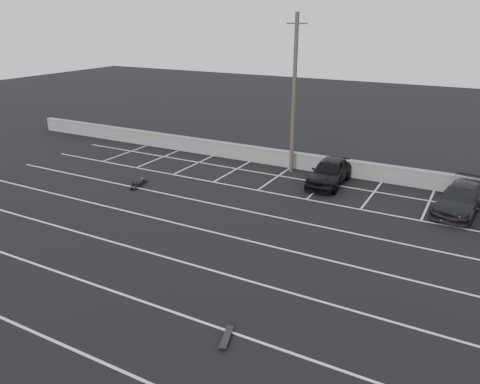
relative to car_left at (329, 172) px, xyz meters
The scene contains 8 objects.
ground 12.09m from the car_left, 96.06° to the right, with size 120.00×120.00×0.00m, color black.
seawall 2.38m from the car_left, 122.48° to the left, with size 50.00×0.45×1.06m.
stall_lines 7.75m from the car_left, 100.13° to the right, with size 36.00×20.05×0.01m.
car_left is the anchor object (origin of this frame).
car_right 7.27m from the car_left, ahead, with size 1.97×4.85×1.41m, color black.
utility_pole 5.20m from the car_left, 157.78° to the left, with size 1.29×0.26×9.68m.
person 11.37m from the car_left, 151.55° to the right, with size 1.63×2.45×0.46m, color black, non-canonical shape.
skateboard 15.54m from the car_left, 83.22° to the right, with size 0.48×0.92×0.11m.
Camera 1 is at (9.19, -13.72, 9.44)m, focal length 35.00 mm.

